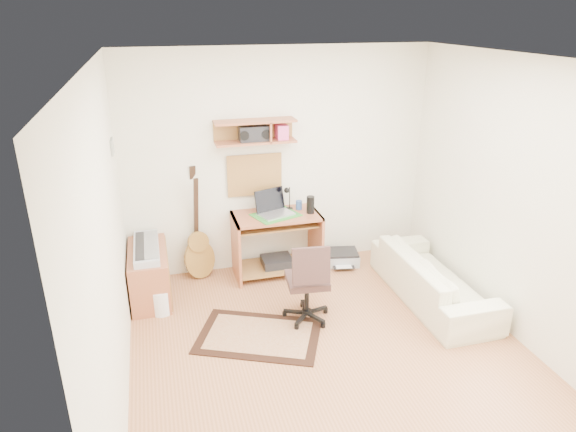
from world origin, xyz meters
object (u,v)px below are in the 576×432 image
object	(u,v)px
sofa	(434,271)
task_chair	(307,280)
cabinet	(149,274)
printer	(341,257)
desk	(277,244)

from	to	relation	value
sofa	task_chair	bearing A→B (deg)	90.88
task_chair	cabinet	size ratio (longest dim) A/B	0.99
cabinet	sofa	size ratio (longest dim) A/B	0.52
task_chair	sofa	distance (m)	1.44
task_chair	printer	distance (m)	1.38
desk	cabinet	world-z (taller)	desk
desk	printer	xyz separation A→B (m)	(0.83, 0.02, -0.29)
printer	task_chair	bearing A→B (deg)	-115.12
desk	task_chair	bearing A→B (deg)	-87.18
desk	printer	world-z (taller)	desk
task_chair	printer	world-z (taller)	task_chair
desk	cabinet	bearing A→B (deg)	-173.23
cabinet	desk	bearing A→B (deg)	6.77
desk	printer	bearing A→B (deg)	1.71
task_chair	printer	size ratio (longest dim) A/B	2.18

